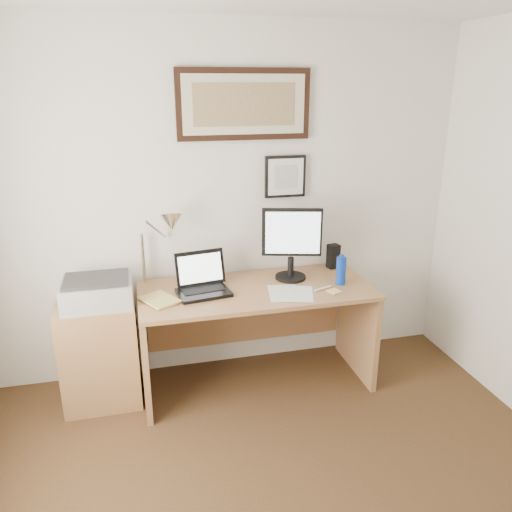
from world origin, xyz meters
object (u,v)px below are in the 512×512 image
object	(u,v)px
desk	(253,314)
printer	(97,291)
laptop	(202,284)
lcd_monitor	(292,240)
book	(148,304)
water_bottle	(341,271)
side_cabinet	(101,353)

from	to	relation	value
desk	printer	world-z (taller)	printer
laptop	lcd_monitor	distance (m)	0.70
book	desk	bearing A→B (deg)	15.04
desk	lcd_monitor	size ratio (longest dim) A/B	3.08
water_bottle	book	distance (m)	1.33
water_bottle	lcd_monitor	bearing A→B (deg)	150.13
side_cabinet	water_bottle	world-z (taller)	water_bottle
book	side_cabinet	bearing A→B (deg)	153.82
side_cabinet	book	size ratio (longest dim) A/B	2.94
side_cabinet	book	world-z (taller)	book
laptop	desk	bearing A→B (deg)	8.74
side_cabinet	desk	world-z (taller)	desk
book	laptop	distance (m)	0.40
side_cabinet	laptop	size ratio (longest dim) A/B	1.96
laptop	lcd_monitor	bearing A→B (deg)	7.18
side_cabinet	laptop	bearing A→B (deg)	-1.72
water_bottle	laptop	distance (m)	0.96
laptop	printer	bearing A→B (deg)	179.32
book	printer	xyz separation A→B (m)	(-0.31, 0.15, 0.06)
laptop	lcd_monitor	size ratio (longest dim) A/B	0.72
book	water_bottle	bearing A→B (deg)	2.02
side_cabinet	lcd_monitor	bearing A→B (deg)	2.57
book	laptop	world-z (taller)	laptop
lcd_monitor	desk	bearing A→B (deg)	-174.85
water_bottle	laptop	bearing A→B (deg)	174.34
side_cabinet	book	distance (m)	0.54
side_cabinet	desk	size ratio (longest dim) A/B	0.46
desk	printer	bearing A→B (deg)	-177.35
side_cabinet	lcd_monitor	world-z (taller)	lcd_monitor
book	printer	distance (m)	0.35
side_cabinet	water_bottle	size ratio (longest dim) A/B	3.72
lcd_monitor	side_cabinet	bearing A→B (deg)	-177.43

